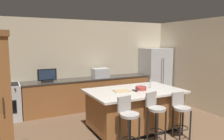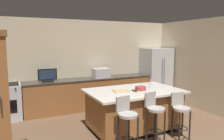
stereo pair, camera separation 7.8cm
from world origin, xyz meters
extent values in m
cube|color=beige|center=(0.00, 4.46, 1.31)|extent=(6.11, 0.12, 2.63)
cube|color=beige|center=(2.86, 2.23, 1.31)|extent=(0.12, 4.86, 2.63)
cube|color=brown|center=(-0.05, 4.08, 0.44)|extent=(3.77, 0.60, 0.87)
cube|color=#332D28|center=(-0.05, 4.08, 0.89)|extent=(3.79, 0.62, 0.04)
cube|color=black|center=(0.29, 2.16, 0.04)|extent=(1.84, 1.07, 0.09)
cube|color=brown|center=(0.29, 2.16, 0.48)|extent=(1.92, 1.15, 0.77)
cube|color=beige|center=(0.29, 2.16, 0.89)|extent=(2.08, 1.31, 0.04)
cube|color=#B7BABF|center=(2.30, 4.02, 0.88)|extent=(0.89, 0.73, 1.76)
cylinder|color=gray|center=(2.26, 3.62, 0.97)|extent=(0.02, 0.02, 0.97)
cylinder|color=gray|center=(2.34, 3.62, 0.97)|extent=(0.02, 0.02, 0.97)
cube|color=#B7BABF|center=(-2.35, 4.08, 0.45)|extent=(0.79, 0.60, 0.91)
cube|color=black|center=(-2.35, 3.77, 0.41)|extent=(0.55, 0.01, 0.33)
cube|color=black|center=(-2.35, 4.08, 0.92)|extent=(0.71, 0.50, 0.02)
cylinder|color=black|center=(-2.26, 3.76, 0.85)|extent=(0.04, 0.03, 0.04)
cylinder|color=black|center=(-2.09, 3.76, 0.85)|extent=(0.04, 0.03, 0.04)
cylinder|color=#332819|center=(-2.34, 1.12, 1.17)|extent=(0.02, 0.02, 0.22)
cube|color=#B7BABF|center=(0.30, 4.08, 1.05)|extent=(0.48, 0.36, 0.28)
cube|color=black|center=(-1.28, 4.03, 0.93)|extent=(0.30, 0.16, 0.05)
cube|color=black|center=(-1.28, 4.03, 1.11)|extent=(0.50, 0.05, 0.30)
cube|color=#1E2D47|center=(-1.28, 4.00, 1.11)|extent=(0.44, 0.01, 0.26)
cylinder|color=#B2B2B7|center=(0.07, 4.18, 1.03)|extent=(0.02, 0.02, 0.24)
cylinder|color=#B2B2B7|center=(0.72, 2.16, 1.02)|extent=(0.02, 0.02, 0.22)
cylinder|color=gray|center=(-0.39, 1.25, 0.71)|extent=(0.34, 0.34, 0.05)
cube|color=gray|center=(-0.41, 1.40, 0.88)|extent=(0.29, 0.08, 0.28)
cylinder|color=black|center=(-0.49, 1.11, 0.34)|extent=(0.03, 0.03, 0.69)
cylinder|color=black|center=(-0.25, 1.15, 0.34)|extent=(0.03, 0.03, 0.69)
cylinder|color=black|center=(-0.53, 1.36, 0.34)|extent=(0.03, 0.03, 0.69)
cylinder|color=black|center=(-0.28, 1.39, 0.34)|extent=(0.03, 0.03, 0.69)
torus|color=black|center=(-0.39, 1.25, 0.26)|extent=(0.28, 0.28, 0.02)
cylinder|color=gray|center=(0.29, 1.35, 0.70)|extent=(0.34, 0.34, 0.05)
cube|color=gray|center=(0.26, 1.50, 0.86)|extent=(0.29, 0.10, 0.28)
cylinder|color=black|center=(0.20, 1.20, 0.34)|extent=(0.03, 0.03, 0.67)
cylinder|color=black|center=(0.44, 1.26, 0.34)|extent=(0.03, 0.03, 0.67)
cylinder|color=black|center=(0.14, 1.44, 0.34)|extent=(0.03, 0.03, 0.67)
cylinder|color=black|center=(0.38, 1.50, 0.34)|extent=(0.03, 0.03, 0.67)
torus|color=black|center=(0.29, 1.35, 0.25)|extent=(0.28, 0.28, 0.02)
cylinder|color=gray|center=(0.88, 1.29, 0.64)|extent=(0.34, 0.34, 0.05)
cube|color=gray|center=(0.90, 1.44, 0.81)|extent=(0.29, 0.07, 0.28)
cylinder|color=black|center=(0.75, 1.19, 0.31)|extent=(0.03, 0.03, 0.62)
cylinder|color=black|center=(0.99, 1.16, 0.31)|extent=(0.03, 0.03, 0.62)
cylinder|color=black|center=(0.78, 1.43, 0.31)|extent=(0.03, 0.03, 0.62)
cylinder|color=black|center=(1.02, 1.40, 0.31)|extent=(0.03, 0.03, 0.62)
torus|color=black|center=(0.88, 1.29, 0.23)|extent=(0.28, 0.28, 0.02)
cylinder|color=#993833|center=(0.41, 2.09, 0.95)|extent=(0.24, 0.24, 0.08)
cube|color=black|center=(0.23, 2.06, 0.92)|extent=(0.05, 0.17, 0.02)
cube|color=tan|center=(-0.03, 2.17, 0.92)|extent=(0.38, 0.33, 0.02)
camera|label=1|loc=(-2.31, -1.90, 1.99)|focal=35.03mm
camera|label=2|loc=(-2.24, -1.93, 1.99)|focal=35.03mm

